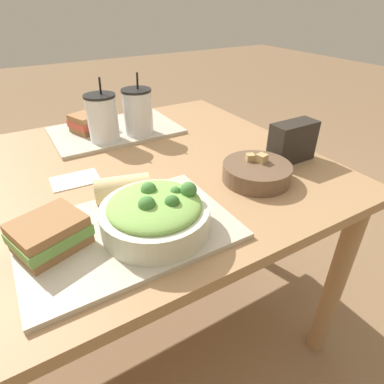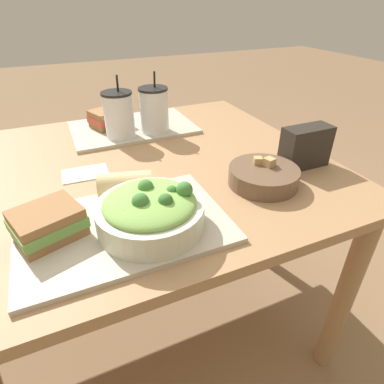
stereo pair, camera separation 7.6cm
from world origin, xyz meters
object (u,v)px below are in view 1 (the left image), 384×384
object	(u,v)px
salad_bowl	(155,213)
baguette_near	(124,188)
napkin_folded	(75,180)
soup_bowl	(257,172)
sandwich_near	(49,234)
sandwich_far	(90,122)
chip_bag	(292,142)
drink_cup_red	(138,113)
drink_cup_dark	(103,119)

from	to	relation	value
salad_bowl	baguette_near	size ratio (longest dim) A/B	1.63
napkin_folded	baguette_near	bearing A→B (deg)	-66.19
soup_bowl	sandwich_near	world-z (taller)	sandwich_near
baguette_near	salad_bowl	bearing A→B (deg)	-158.12
sandwich_far	chip_bag	bearing A→B (deg)	-70.05
baguette_near	napkin_folded	distance (m)	0.20
salad_bowl	drink_cup_red	distance (m)	0.57
salad_bowl	sandwich_far	xyz separation A→B (m)	(0.04, 0.65, -0.01)
drink_cup_red	chip_bag	xyz separation A→B (m)	(0.33, -0.42, -0.02)
sandwich_far	napkin_folded	world-z (taller)	sandwich_far
napkin_folded	chip_bag	bearing A→B (deg)	-19.12
salad_bowl	baguette_near	world-z (taller)	salad_bowl
sandwich_near	napkin_folded	size ratio (longest dim) A/B	1.22
soup_bowl	chip_bag	xyz separation A→B (m)	(0.17, 0.04, 0.03)
sandwich_far	baguette_near	bearing A→B (deg)	-117.88
salad_bowl	drink_cup_dark	world-z (taller)	drink_cup_dark
baguette_near	sandwich_far	world-z (taller)	same
baguette_near	chip_bag	distance (m)	0.53
soup_bowl	drink_cup_dark	world-z (taller)	drink_cup_dark
sandwich_far	drink_cup_red	distance (m)	0.19
drink_cup_dark	soup_bowl	bearing A→B (deg)	-59.18
soup_bowl	napkin_folded	bearing A→B (deg)	149.61
baguette_near	drink_cup_red	distance (m)	0.44
chip_bag	sandwich_near	bearing A→B (deg)	-175.20
drink_cup_red	napkin_folded	world-z (taller)	drink_cup_red
sandwich_near	baguette_near	world-z (taller)	same
drink_cup_dark	napkin_folded	xyz separation A→B (m)	(-0.16, -0.21, -0.08)
soup_bowl	napkin_folded	size ratio (longest dim) A/B	1.43
drink_cup_dark	salad_bowl	bearing A→B (deg)	-96.44
sandwich_near	drink_cup_red	distance (m)	0.62
baguette_near	drink_cup_dark	distance (m)	0.40
soup_bowl	sandwich_far	world-z (taller)	sandwich_far
drink_cup_dark	chip_bag	size ratio (longest dim) A/B	1.44
baguette_near	napkin_folded	world-z (taller)	baguette_near
sandwich_near	baguette_near	bearing A→B (deg)	6.35
baguette_near	sandwich_far	xyz separation A→B (m)	(0.06, 0.51, 0.00)
salad_bowl	sandwich_near	size ratio (longest dim) A/B	1.44
salad_bowl	drink_cup_red	xyz separation A→B (m)	(0.19, 0.54, 0.03)
sandwich_far	drink_cup_red	size ratio (longest dim) A/B	0.74
drink_cup_red	soup_bowl	bearing A→B (deg)	-72.02
salad_bowl	baguette_near	bearing A→B (deg)	96.70
soup_bowl	baguette_near	size ratio (longest dim) A/B	1.33
salad_bowl	soup_bowl	distance (m)	0.35
baguette_near	drink_cup_red	world-z (taller)	drink_cup_red
salad_bowl	drink_cup_dark	size ratio (longest dim) A/B	1.10
sandwich_far	napkin_folded	xyz separation A→B (m)	(-0.14, -0.33, -0.04)
chip_bag	baguette_near	bearing A→B (deg)	176.91
drink_cup_red	napkin_folded	xyz separation A→B (m)	(-0.28, -0.21, -0.08)
chip_bag	sandwich_far	bearing A→B (deg)	131.15
soup_bowl	chip_bag	size ratio (longest dim) A/B	1.29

